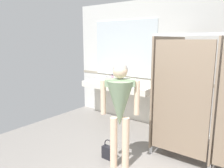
% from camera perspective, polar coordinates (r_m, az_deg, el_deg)
% --- Properties ---
extents(wall_back, '(7.04, 0.12, 2.81)m').
position_cam_1_polar(wall_back, '(4.74, 25.49, 3.83)').
color(wall_back, silver).
rests_on(wall_back, ground_plane).
extents(wall_back_tile_band, '(7.04, 0.01, 0.06)m').
position_cam_1_polar(wall_back_tile_band, '(4.73, 24.97, -0.49)').
color(wall_back_tile_band, '#9E937F').
rests_on(wall_back_tile_band, wall_back).
extents(vanity_counter, '(1.83, 0.56, 1.01)m').
position_cam_1_polar(vanity_counter, '(5.47, 1.92, -2.20)').
color(vanity_counter, silver).
rests_on(vanity_counter, ground_plane).
extents(mirror_panel, '(1.73, 0.02, 1.33)m').
position_cam_1_polar(mirror_panel, '(5.49, 3.19, 9.01)').
color(mirror_panel, silver).
rests_on(mirror_panel, wall_back).
extents(person_standing, '(0.55, 0.55, 1.61)m').
position_cam_1_polar(person_standing, '(3.27, 2.04, -4.90)').
color(person_standing, beige).
rests_on(person_standing, ground_plane).
extents(handbag, '(0.22, 0.10, 0.34)m').
position_cam_1_polar(handbag, '(3.82, -0.88, -16.99)').
color(handbag, black).
rests_on(handbag, ground_plane).
extents(soap_dispenser, '(0.07, 0.07, 0.18)m').
position_cam_1_polar(soap_dispenser, '(5.63, 0.05, 1.51)').
color(soap_dispenser, '#D899B2').
rests_on(soap_dispenser, vanity_counter).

